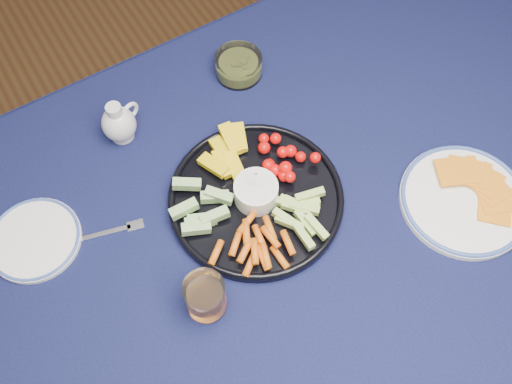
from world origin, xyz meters
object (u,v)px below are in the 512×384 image
juice_tumbler (206,297)px  crudite_platter (255,197)px  pickle_bowl (239,66)px  side_plate_extra (34,239)px  creamer_pitcher (119,123)px  dining_table (306,233)px  cheese_plate (464,199)px

juice_tumbler → crudite_platter: bearing=36.0°
pickle_bowl → side_plate_extra: bearing=-164.5°
creamer_pitcher → pickle_bowl: size_ratio=0.94×
dining_table → side_plate_extra: size_ratio=9.73×
crudite_platter → cheese_plate: 0.40m
pickle_bowl → side_plate_extra: pickle_bowl is taller
cheese_plate → juice_tumbler: bearing=171.0°
dining_table → pickle_bowl: size_ratio=16.31×
creamer_pitcher → juice_tumbler: (-0.03, -0.40, -0.00)m
juice_tumbler → side_plate_extra: 0.35m
crudite_platter → side_plate_extra: crudite_platter is taller
dining_table → pickle_bowl: pickle_bowl is taller
pickle_bowl → juice_tumbler: (-0.32, -0.42, 0.02)m
dining_table → cheese_plate: (0.26, -0.14, 0.10)m
crudite_platter → creamer_pitcher: bearing=118.5°
crudite_platter → juice_tumbler: 0.22m
crudite_platter → side_plate_extra: (-0.39, 0.14, -0.01)m
crudite_platter → juice_tumbler: bearing=-144.0°
creamer_pitcher → pickle_bowl: (0.29, 0.02, -0.02)m
dining_table → creamer_pitcher: size_ratio=17.31×
dining_table → creamer_pitcher: creamer_pitcher is taller
cheese_plate → dining_table: bearing=152.9°
pickle_bowl → juice_tumbler: bearing=-127.0°
creamer_pitcher → cheese_plate: creamer_pitcher is taller
dining_table → pickle_bowl: bearing=80.4°
cheese_plate → pickle_bowl: bearing=111.8°
dining_table → juice_tumbler: size_ratio=19.54×
crudite_platter → side_plate_extra: size_ratio=1.96×
dining_table → juice_tumbler: juice_tumbler is taller
cheese_plate → side_plate_extra: size_ratio=1.43×
cheese_plate → crudite_platter: bearing=148.1°
dining_table → crudite_platter: 0.15m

